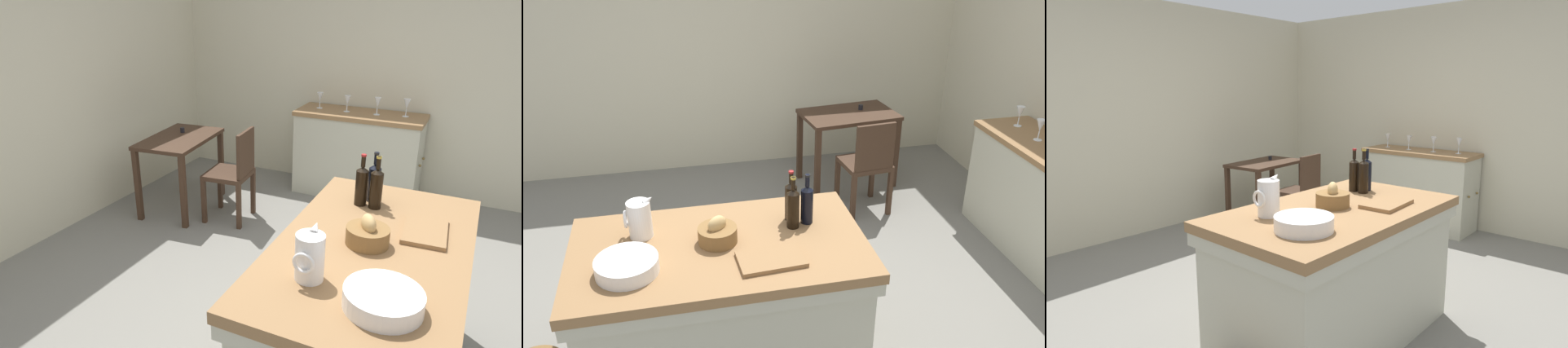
% 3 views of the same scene
% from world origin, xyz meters
% --- Properties ---
extents(ground_plane, '(6.76, 6.76, 0.00)m').
position_xyz_m(ground_plane, '(0.00, 0.00, 0.00)').
color(ground_plane, slate).
extents(wall_back, '(5.32, 0.12, 2.60)m').
position_xyz_m(wall_back, '(0.00, 2.60, 1.30)').
color(wall_back, beige).
rests_on(wall_back, ground).
extents(island_table, '(1.62, 0.92, 0.89)m').
position_xyz_m(island_table, '(-0.35, -0.44, 0.48)').
color(island_table, olive).
rests_on(island_table, ground).
extents(side_cabinet, '(0.52, 1.34, 0.91)m').
position_xyz_m(side_cabinet, '(2.26, 0.32, 0.46)').
color(side_cabinet, olive).
rests_on(side_cabinet, ground).
extents(writing_desk, '(0.96, 0.66, 0.80)m').
position_xyz_m(writing_desk, '(1.17, 1.83, 0.63)').
color(writing_desk, '#3D281C').
rests_on(writing_desk, ground).
extents(wooden_chair, '(0.44, 0.44, 0.90)m').
position_xyz_m(wooden_chair, '(1.15, 1.21, 0.49)').
color(wooden_chair, '#3D281C').
rests_on(wooden_chair, ground).
extents(pitcher, '(0.17, 0.13, 0.26)m').
position_xyz_m(pitcher, '(-0.76, -0.26, 1.00)').
color(pitcher, white).
rests_on(pitcher, island_table).
extents(wash_bowl, '(0.32, 0.32, 0.08)m').
position_xyz_m(wash_bowl, '(-0.83, -0.59, 0.93)').
color(wash_bowl, white).
rests_on(wash_bowl, island_table).
extents(bread_basket, '(0.22, 0.22, 0.16)m').
position_xyz_m(bread_basket, '(-0.35, -0.41, 0.95)').
color(bread_basket, brown).
rests_on(bread_basket, island_table).
extents(cutting_board, '(0.36, 0.24, 0.02)m').
position_xyz_m(cutting_board, '(-0.10, -0.65, 0.90)').
color(cutting_board, olive).
rests_on(cutting_board, island_table).
extents(wine_bottle_dark, '(0.07, 0.07, 0.31)m').
position_xyz_m(wine_bottle_dark, '(0.18, -0.31, 1.02)').
color(wine_bottle_dark, black).
rests_on(wine_bottle_dark, island_table).
extents(wine_bottle_amber, '(0.07, 0.07, 0.31)m').
position_xyz_m(wine_bottle_amber, '(0.10, -0.25, 1.02)').
color(wine_bottle_amber, black).
rests_on(wine_bottle_amber, island_table).
extents(wine_bottle_green, '(0.07, 0.07, 0.32)m').
position_xyz_m(wine_bottle_green, '(0.09, -0.34, 1.02)').
color(wine_bottle_green, black).
rests_on(wine_bottle_green, island_table).
extents(wine_glass_middle, '(0.07, 0.07, 0.17)m').
position_xyz_m(wine_glass_middle, '(2.25, 0.47, 1.03)').
color(wine_glass_middle, white).
rests_on(wine_glass_middle, side_cabinet).
extents(wine_glass_right, '(0.07, 0.07, 0.17)m').
position_xyz_m(wine_glass_right, '(2.28, 0.78, 1.03)').
color(wine_glass_right, white).
rests_on(wine_glass_right, side_cabinet).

